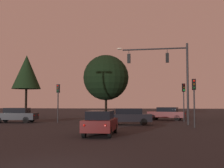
% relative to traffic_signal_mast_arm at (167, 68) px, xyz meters
% --- Properties ---
extents(ground_plane, '(168.00, 168.00, 0.00)m').
position_rel_traffic_signal_mast_arm_xyz_m(ground_plane, '(-4.81, 4.61, -5.27)').
color(ground_plane, black).
rests_on(ground_plane, ground).
extents(traffic_signal_mast_arm, '(6.77, 0.73, 7.60)m').
position_rel_traffic_signal_mast_arm_xyz_m(traffic_signal_mast_arm, '(0.00, 0.00, 0.00)').
color(traffic_signal_mast_arm, '#232326').
rests_on(traffic_signal_mast_arm, ground).
extents(traffic_light_corner_left, '(0.32, 0.36, 3.98)m').
position_rel_traffic_signal_mast_arm_xyz_m(traffic_light_corner_left, '(-11.14, 1.73, -2.44)').
color(traffic_light_corner_left, '#232326').
rests_on(traffic_light_corner_left, ground).
extents(traffic_light_corner_right, '(0.35, 0.38, 4.13)m').
position_rel_traffic_signal_mast_arm_xyz_m(traffic_light_corner_right, '(1.98, 4.75, -2.34)').
color(traffic_light_corner_right, '#232326').
rests_on(traffic_light_corner_right, ground).
extents(traffic_light_median, '(0.30, 0.35, 3.96)m').
position_rel_traffic_signal_mast_arm_xyz_m(traffic_light_median, '(1.92, -3.68, -2.45)').
color(traffic_light_median, '#232326').
rests_on(traffic_light_median, ground).
extents(car_nearside_lane, '(1.75, 4.37, 1.52)m').
position_rel_traffic_signal_mast_arm_xyz_m(car_nearside_lane, '(-4.68, -10.16, -4.48)').
color(car_nearside_lane, '#4C0F0F').
rests_on(car_nearside_lane, ground).
extents(car_crossing_left, '(4.68, 2.17, 1.52)m').
position_rel_traffic_signal_mast_arm_xyz_m(car_crossing_left, '(-3.71, -0.74, -4.48)').
color(car_crossing_left, black).
rests_on(car_crossing_left, ground).
extents(car_crossing_right, '(4.48, 2.12, 1.52)m').
position_rel_traffic_signal_mast_arm_xyz_m(car_crossing_right, '(-15.39, 1.06, -4.48)').
color(car_crossing_right, black).
rests_on(car_crossing_right, ground).
extents(car_far_lane, '(4.59, 2.75, 1.52)m').
position_rel_traffic_signal_mast_arm_xyz_m(car_far_lane, '(0.27, 7.81, -4.48)').
color(car_far_lane, '#4C0F0F').
rests_on(car_far_lane, ground).
extents(tree_behind_sign, '(4.03, 4.03, 8.79)m').
position_rel_traffic_signal_mast_arm_xyz_m(tree_behind_sign, '(-18.95, 11.94, 1.11)').
color(tree_behind_sign, black).
rests_on(tree_behind_sign, ground).
extents(tree_center_horizon, '(5.60, 5.60, 7.96)m').
position_rel_traffic_signal_mast_arm_xyz_m(tree_center_horizon, '(-7.05, 8.17, -0.12)').
color(tree_center_horizon, black).
rests_on(tree_center_horizon, ground).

